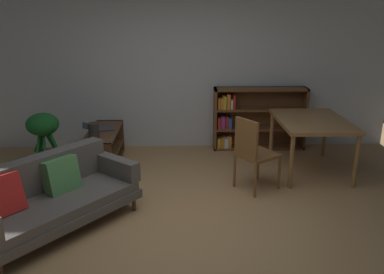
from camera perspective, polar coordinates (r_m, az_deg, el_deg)
ground_plane at (r=4.42m, az=-1.25°, el=-12.38°), size 8.16×8.16×0.00m
back_wall_panel at (r=6.58m, az=-1.53°, el=10.12°), size 6.80×0.10×2.70m
fabric_couch at (r=4.47m, az=-19.48°, el=-7.72°), size 1.70×1.82×0.74m
media_console at (r=6.05m, az=-12.26°, el=-1.63°), size 0.42×1.21×0.53m
open_laptop at (r=6.07m, az=-12.79°, el=1.33°), size 0.51×0.40×0.08m
desk_speaker at (r=5.62m, az=-13.66°, el=0.86°), size 0.14×0.14×0.22m
potted_floor_plant at (r=6.23m, az=-20.21°, el=0.81°), size 0.46×0.47×0.79m
dining_table at (r=5.83m, az=16.53°, el=1.71°), size 0.93×1.27×0.76m
dining_chair_near at (r=5.09m, az=8.60°, el=-1.95°), size 0.61×0.60×0.94m
bookshelf at (r=6.69m, az=8.64°, el=2.63°), size 1.49×0.29×1.01m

